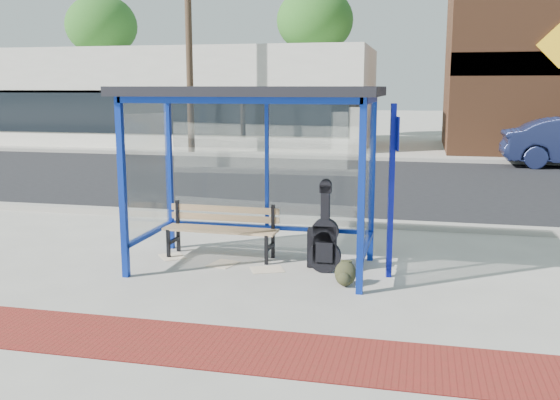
% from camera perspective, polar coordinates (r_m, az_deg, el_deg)
% --- Properties ---
extents(ground, '(120.00, 120.00, 0.00)m').
position_cam_1_polar(ground, '(8.49, -2.41, -6.23)').
color(ground, '#B2ADA0').
rests_on(ground, ground).
extents(brick_paver_strip, '(60.00, 1.00, 0.01)m').
position_cam_1_polar(brick_paver_strip, '(6.17, -8.96, -12.81)').
color(brick_paver_strip, maroon).
rests_on(brick_paver_strip, ground).
extents(curb_near, '(60.00, 0.25, 0.12)m').
position_cam_1_polar(curb_near, '(11.21, 1.50, -1.83)').
color(curb_near, gray).
rests_on(curb_near, ground).
extents(street_asphalt, '(60.00, 10.00, 0.00)m').
position_cam_1_polar(street_asphalt, '(16.18, 5.09, 1.66)').
color(street_asphalt, black).
rests_on(street_asphalt, ground).
extents(curb_far, '(60.00, 0.25, 0.12)m').
position_cam_1_polar(curb_far, '(21.19, 7.00, 3.82)').
color(curb_far, gray).
rests_on(curb_far, ground).
extents(far_sidewalk, '(60.00, 4.00, 0.01)m').
position_cam_1_polar(far_sidewalk, '(23.08, 7.49, 4.19)').
color(far_sidewalk, '#B2ADA0').
rests_on(far_sidewalk, ground).
extents(bus_shelter, '(3.30, 1.80, 2.42)m').
position_cam_1_polar(bus_shelter, '(8.22, -2.39, 7.90)').
color(bus_shelter, '#0E2B9D').
rests_on(bus_shelter, ground).
extents(storefront_white, '(18.00, 6.04, 4.00)m').
position_cam_1_polar(storefront_white, '(28.15, -10.58, 9.25)').
color(storefront_white, silver).
rests_on(storefront_white, ground).
extents(tree_left, '(3.60, 3.60, 7.03)m').
position_cam_1_polar(tree_left, '(34.08, -16.00, 15.00)').
color(tree_left, '#4C3826').
rests_on(tree_left, ground).
extents(tree_mid, '(3.60, 3.60, 7.03)m').
position_cam_1_polar(tree_mid, '(30.45, 3.22, 15.98)').
color(tree_mid, '#4C3826').
rests_on(tree_mid, ground).
extents(utility_pole_west, '(1.60, 0.24, 8.00)m').
position_cam_1_polar(utility_pole_west, '(22.83, -8.33, 14.42)').
color(utility_pole_west, '#4C3826').
rests_on(utility_pole_west, ground).
extents(bench, '(1.65, 0.44, 0.78)m').
position_cam_1_polar(bench, '(8.97, -5.35, -2.47)').
color(bench, black).
rests_on(bench, ground).
extents(guitar_bag, '(0.43, 0.13, 1.17)m').
position_cam_1_polar(guitar_bag, '(8.21, 4.13, -3.73)').
color(guitar_bag, black).
rests_on(guitar_bag, ground).
extents(suitcase, '(0.35, 0.24, 0.58)m').
position_cam_1_polar(suitcase, '(8.49, 3.67, -4.37)').
color(suitcase, black).
rests_on(suitcase, ground).
extents(backpack, '(0.27, 0.25, 0.32)m').
position_cam_1_polar(backpack, '(7.74, 5.98, -6.75)').
color(backpack, '#2B2C18').
rests_on(backpack, ground).
extents(sign_post, '(0.12, 0.27, 2.22)m').
position_cam_1_polar(sign_post, '(7.95, 10.21, 1.69)').
color(sign_post, navy).
rests_on(sign_post, ground).
extents(newspaper_a, '(0.50, 0.51, 0.01)m').
position_cam_1_polar(newspaper_a, '(9.16, -9.83, -5.11)').
color(newspaper_a, white).
rests_on(newspaper_a, ground).
extents(newspaper_b, '(0.42, 0.48, 0.01)m').
position_cam_1_polar(newspaper_b, '(8.70, -5.21, -5.84)').
color(newspaper_b, white).
rests_on(newspaper_b, ground).
extents(newspaper_c, '(0.53, 0.48, 0.01)m').
position_cam_1_polar(newspaper_c, '(8.40, -1.18, -6.37)').
color(newspaper_c, white).
rests_on(newspaper_c, ground).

